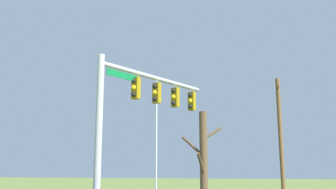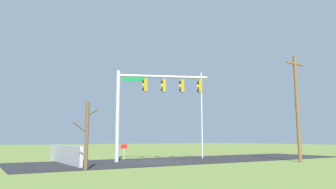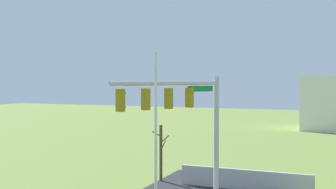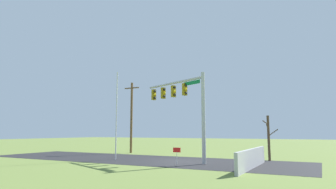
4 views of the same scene
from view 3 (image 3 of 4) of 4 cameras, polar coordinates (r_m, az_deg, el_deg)
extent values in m
cube|color=#A8A8AD|center=(26.40, 10.05, -10.99)|extent=(0.20, 7.85, 1.21)
cylinder|color=#B2B5BA|center=(22.74, 6.37, -6.04)|extent=(0.28, 0.28, 6.68)
cylinder|color=#B2B5BA|center=(20.06, 0.17, 1.49)|extent=(6.27, 2.91, 0.20)
cube|color=#0F7238|center=(21.61, 4.32, 0.76)|extent=(1.66, 0.75, 0.28)
cube|color=#937A0F|center=(21.03, 2.83, -0.41)|extent=(0.36, 0.43, 0.96)
sphere|color=black|center=(21.13, 3.12, 0.42)|extent=(0.22, 0.22, 0.22)
sphere|color=yellow|center=(21.14, 3.12, -0.40)|extent=(0.22, 0.22, 0.22)
sphere|color=black|center=(21.15, 3.11, -1.21)|extent=(0.22, 0.22, 0.22)
cube|color=#937A0F|center=(20.04, 0.08, -0.51)|extent=(0.36, 0.43, 0.96)
sphere|color=black|center=(20.13, 0.39, 0.35)|extent=(0.22, 0.22, 0.22)
sphere|color=yellow|center=(20.14, 0.39, -0.50)|extent=(0.22, 0.22, 0.22)
sphere|color=black|center=(20.16, 0.39, -1.35)|extent=(0.22, 0.22, 0.22)
cube|color=#937A0F|center=(19.10, -2.95, -0.63)|extent=(0.36, 0.43, 0.96)
sphere|color=black|center=(19.19, -2.61, 0.28)|extent=(0.22, 0.22, 0.22)
sphere|color=yellow|center=(19.20, -2.61, -0.62)|extent=(0.22, 0.22, 0.22)
sphere|color=black|center=(19.22, -2.61, -1.51)|extent=(0.22, 0.22, 0.22)
cube|color=#937A0F|center=(18.23, -6.28, -0.76)|extent=(0.36, 0.43, 0.96)
sphere|color=black|center=(18.31, -5.91, 0.20)|extent=(0.22, 0.22, 0.22)
sphere|color=yellow|center=(18.32, -5.91, -0.74)|extent=(0.22, 0.22, 0.22)
sphere|color=black|center=(18.33, -5.91, -1.68)|extent=(0.22, 0.22, 0.22)
cylinder|color=silver|center=(15.37, -1.62, -8.40)|extent=(0.10, 0.10, 7.44)
cylinder|color=brown|center=(28.07, -0.94, -7.70)|extent=(0.20, 0.20, 3.61)
cylinder|color=brown|center=(28.33, -0.64, -6.71)|extent=(0.78, 0.07, 0.57)
cylinder|color=brown|center=(27.75, -1.52, -5.20)|extent=(0.54, 0.47, 0.39)
cylinder|color=brown|center=(27.80, -0.44, -5.91)|extent=(0.12, 0.61, 0.55)
camera|label=1|loc=(37.69, 2.58, -4.79)|focal=40.87mm
camera|label=2|loc=(41.72, -19.57, -4.91)|focal=33.85mm
camera|label=4|loc=(32.42, 47.40, -6.15)|focal=30.96mm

